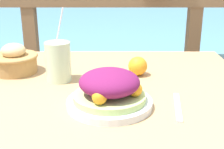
# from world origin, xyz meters

# --- Properties ---
(patio_table) EXTENTS (0.95, 0.81, 0.73)m
(patio_table) POSITION_xyz_m (0.00, 0.00, 0.62)
(patio_table) COLOR tan
(patio_table) RESTS_ON ground_plane
(railing_fence) EXTENTS (2.80, 0.08, 0.98)m
(railing_fence) POSITION_xyz_m (0.00, 0.74, 0.71)
(railing_fence) COLOR brown
(railing_fence) RESTS_ON ground_plane
(sea_backdrop) EXTENTS (12.00, 4.00, 0.48)m
(sea_backdrop) POSITION_xyz_m (0.00, 3.24, 0.24)
(sea_backdrop) COLOR #568EA8
(sea_backdrop) RESTS_ON ground_plane
(salad_plate) EXTENTS (0.24, 0.24, 0.11)m
(salad_plate) POSITION_xyz_m (-0.01, -0.18, 0.78)
(salad_plate) COLOR silver
(salad_plate) RESTS_ON patio_table
(drink_glass) EXTENTS (0.09, 0.09, 0.25)m
(drink_glass) POSITION_xyz_m (-0.18, 0.03, 0.80)
(drink_glass) COLOR beige
(drink_glass) RESTS_ON patio_table
(bread_basket) EXTENTS (0.17, 0.17, 0.11)m
(bread_basket) POSITION_xyz_m (-0.36, 0.12, 0.78)
(bread_basket) COLOR #AD7F47
(bread_basket) RESTS_ON patio_table
(fork) EXTENTS (0.04, 0.18, 0.00)m
(fork) POSITION_xyz_m (0.18, -0.19, 0.74)
(fork) COLOR silver
(fork) RESTS_ON patio_table
(orange_near_basket) EXTENTS (0.07, 0.07, 0.07)m
(orange_near_basket) POSITION_xyz_m (0.09, 0.09, 0.77)
(orange_near_basket) COLOR orange
(orange_near_basket) RESTS_ON patio_table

